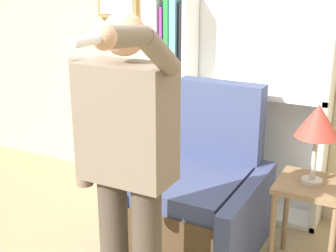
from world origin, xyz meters
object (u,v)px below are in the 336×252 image
object	(u,v)px
person_standing	(126,164)
bookcase	(219,93)
side_table	(310,200)
table_lamp	(318,123)
armchair	(200,199)

from	to	relation	value
person_standing	bookcase	bearing A→B (deg)	96.04
person_standing	side_table	size ratio (longest dim) A/B	2.72
table_lamp	person_standing	bearing A→B (deg)	-125.64
armchair	side_table	world-z (taller)	armchair
bookcase	side_table	xyz separation A→B (m)	(0.89, -0.65, -0.44)
armchair	side_table	bearing A→B (deg)	2.20
bookcase	side_table	size ratio (longest dim) A/B	3.20
bookcase	table_lamp	distance (m)	1.10
bookcase	armchair	xyz separation A→B (m)	(0.15, -0.68, -0.60)
person_standing	table_lamp	distance (m)	1.22
person_standing	side_table	bearing A→B (deg)	54.36
side_table	table_lamp	world-z (taller)	table_lamp
armchair	side_table	xyz separation A→B (m)	(0.73, 0.03, 0.15)
bookcase	armchair	size ratio (longest dim) A/B	1.77
person_standing	armchair	bearing A→B (deg)	91.23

